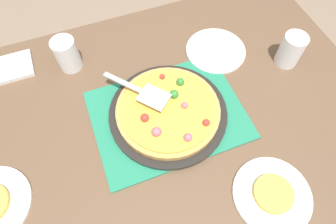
{
  "coord_description": "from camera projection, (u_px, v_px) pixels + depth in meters",
  "views": [
    {
      "loc": [
        -0.16,
        -0.43,
        1.56
      ],
      "look_at": [
        0.0,
        0.0,
        0.77
      ],
      "focal_mm": 30.59,
      "sensor_mm": 36.0,
      "label": 1
    }
  ],
  "objects": [
    {
      "name": "pizza",
      "position": [
        168.0,
        110.0,
        0.9
      ],
      "size": [
        0.33,
        0.33,
        0.05
      ],
      "color": "tan",
      "rests_on": "pizza_pan"
    },
    {
      "name": "served_slice_right",
      "position": [
        273.0,
        194.0,
        0.79
      ],
      "size": [
        0.11,
        0.11,
        0.02
      ],
      "primitive_type": "cylinder",
      "color": "#EAB747",
      "rests_on": "plate_far_right"
    },
    {
      "name": "cup_corner",
      "position": [
        67.0,
        54.0,
        0.98
      ],
      "size": [
        0.08,
        0.08,
        0.12
      ],
      "primitive_type": "cylinder",
      "color": "white",
      "rests_on": "dining_table"
    },
    {
      "name": "ground_plane",
      "position": [
        168.0,
        181.0,
        1.58
      ],
      "size": [
        8.0,
        8.0,
        0.0
      ],
      "primitive_type": "plane",
      "color": "#84705B"
    },
    {
      "name": "plate_far_right",
      "position": [
        272.0,
        195.0,
        0.8
      ],
      "size": [
        0.22,
        0.22,
        0.01
      ],
      "primitive_type": "cylinder",
      "color": "white",
      "rests_on": "dining_table"
    },
    {
      "name": "pizza_server",
      "position": [
        141.0,
        91.0,
        0.89
      ],
      "size": [
        0.18,
        0.2,
        0.01
      ],
      "color": "silver",
      "rests_on": "pizza"
    },
    {
      "name": "dining_table",
      "position": [
        168.0,
        130.0,
        1.03
      ],
      "size": [
        1.4,
        1.0,
        0.75
      ],
      "color": "brown",
      "rests_on": "ground_plane"
    },
    {
      "name": "pizza_pan",
      "position": [
        168.0,
        113.0,
        0.92
      ],
      "size": [
        0.38,
        0.38,
        0.01
      ],
      "primitive_type": "cylinder",
      "color": "black",
      "rests_on": "placemat"
    },
    {
      "name": "placemat",
      "position": [
        168.0,
        115.0,
        0.93
      ],
      "size": [
        0.48,
        0.36,
        0.01
      ],
      "primitive_type": "cube",
      "color": "#237F5B",
      "rests_on": "dining_table"
    },
    {
      "name": "cup_near",
      "position": [
        291.0,
        50.0,
        0.99
      ],
      "size": [
        0.08,
        0.08,
        0.12
      ],
      "primitive_type": "cylinder",
      "color": "white",
      "rests_on": "dining_table"
    },
    {
      "name": "plate_side",
      "position": [
        216.0,
        51.0,
        1.06
      ],
      "size": [
        0.22,
        0.22,
        0.01
      ],
      "primitive_type": "cylinder",
      "color": "white",
      "rests_on": "dining_table"
    },
    {
      "name": "napkin_stack",
      "position": [
        15.0,
        67.0,
        1.02
      ],
      "size": [
        0.12,
        0.12,
        0.02
      ],
      "primitive_type": "cube",
      "color": "white",
      "rests_on": "dining_table"
    }
  ]
}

